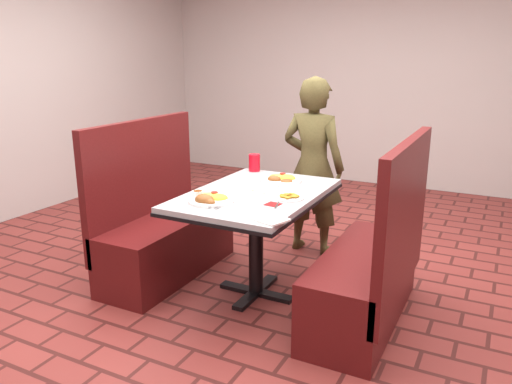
{
  "coord_description": "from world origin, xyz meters",
  "views": [
    {
      "loc": [
        1.46,
        -2.86,
        1.64
      ],
      "look_at": [
        0.0,
        0.0,
        0.75
      ],
      "focal_mm": 35.0,
      "sensor_mm": 36.0,
      "label": 1
    }
  ],
  "objects_px": {
    "red_tumbler": "(254,163)",
    "dining_table": "(256,206)",
    "near_dinner_plate": "(210,197)",
    "booth_bench_left": "(163,232)",
    "far_dinner_plate": "(282,178)",
    "diner_person": "(313,167)",
    "plantain_plate": "(289,197)",
    "booth_bench_right": "(370,273)"
  },
  "relations": [
    {
      "from": "red_tumbler",
      "to": "dining_table",
      "type": "bearing_deg",
      "value": -61.74
    },
    {
      "from": "near_dinner_plate",
      "to": "red_tumbler",
      "type": "height_order",
      "value": "red_tumbler"
    },
    {
      "from": "booth_bench_left",
      "to": "far_dinner_plate",
      "type": "height_order",
      "value": "booth_bench_left"
    },
    {
      "from": "booth_bench_left",
      "to": "diner_person",
      "type": "relative_size",
      "value": 0.81
    },
    {
      "from": "plantain_plate",
      "to": "red_tumbler",
      "type": "relative_size",
      "value": 1.41
    },
    {
      "from": "booth_bench_right",
      "to": "near_dinner_plate",
      "type": "xyz_separation_m",
      "value": [
        -0.95,
        -0.33,
        0.45
      ]
    },
    {
      "from": "far_dinner_plate",
      "to": "red_tumbler",
      "type": "height_order",
      "value": "red_tumbler"
    },
    {
      "from": "booth_bench_left",
      "to": "near_dinner_plate",
      "type": "relative_size",
      "value": 4.13
    },
    {
      "from": "booth_bench_left",
      "to": "dining_table",
      "type": "bearing_deg",
      "value": 0.0
    },
    {
      "from": "booth_bench_right",
      "to": "plantain_plate",
      "type": "bearing_deg",
      "value": -174.74
    },
    {
      "from": "near_dinner_plate",
      "to": "red_tumbler",
      "type": "bearing_deg",
      "value": 99.09
    },
    {
      "from": "far_dinner_plate",
      "to": "plantain_plate",
      "type": "distance_m",
      "value": 0.46
    },
    {
      "from": "booth_bench_right",
      "to": "diner_person",
      "type": "distance_m",
      "value": 1.28
    },
    {
      "from": "booth_bench_left",
      "to": "booth_bench_right",
      "type": "relative_size",
      "value": 1.0
    },
    {
      "from": "near_dinner_plate",
      "to": "dining_table",
      "type": "bearing_deg",
      "value": 65.27
    },
    {
      "from": "dining_table",
      "to": "red_tumbler",
      "type": "distance_m",
      "value": 0.64
    },
    {
      "from": "booth_bench_right",
      "to": "far_dinner_plate",
      "type": "relative_size",
      "value": 4.08
    },
    {
      "from": "booth_bench_left",
      "to": "booth_bench_right",
      "type": "xyz_separation_m",
      "value": [
        1.6,
        0.0,
        0.0
      ]
    },
    {
      "from": "dining_table",
      "to": "far_dinner_plate",
      "type": "distance_m",
      "value": 0.37
    },
    {
      "from": "booth_bench_left",
      "to": "booth_bench_right",
      "type": "bearing_deg",
      "value": 0.0
    },
    {
      "from": "plantain_plate",
      "to": "diner_person",
      "type": "bearing_deg",
      "value": 102.27
    },
    {
      "from": "booth_bench_right",
      "to": "red_tumbler",
      "type": "bearing_deg",
      "value": 153.44
    },
    {
      "from": "diner_person",
      "to": "plantain_plate",
      "type": "distance_m",
      "value": 1.02
    },
    {
      "from": "red_tumbler",
      "to": "diner_person",
      "type": "bearing_deg",
      "value": 50.06
    },
    {
      "from": "near_dinner_plate",
      "to": "far_dinner_plate",
      "type": "bearing_deg",
      "value": 74.81
    },
    {
      "from": "dining_table",
      "to": "booth_bench_left",
      "type": "bearing_deg",
      "value": 180.0
    },
    {
      "from": "diner_person",
      "to": "near_dinner_plate",
      "type": "bearing_deg",
      "value": 84.29
    },
    {
      "from": "dining_table",
      "to": "near_dinner_plate",
      "type": "xyz_separation_m",
      "value": [
        -0.15,
        -0.33,
        0.13
      ]
    },
    {
      "from": "near_dinner_plate",
      "to": "plantain_plate",
      "type": "relative_size",
      "value": 1.54
    },
    {
      "from": "booth_bench_left",
      "to": "red_tumbler",
      "type": "bearing_deg",
      "value": 47.22
    },
    {
      "from": "booth_bench_right",
      "to": "near_dinner_plate",
      "type": "height_order",
      "value": "booth_bench_right"
    },
    {
      "from": "plantain_plate",
      "to": "booth_bench_right",
      "type": "bearing_deg",
      "value": 5.26
    },
    {
      "from": "near_dinner_plate",
      "to": "red_tumbler",
      "type": "distance_m",
      "value": 0.89
    },
    {
      "from": "dining_table",
      "to": "far_dinner_plate",
      "type": "height_order",
      "value": "far_dinner_plate"
    },
    {
      "from": "plantain_plate",
      "to": "far_dinner_plate",
      "type": "bearing_deg",
      "value": 120.22
    },
    {
      "from": "dining_table",
      "to": "booth_bench_left",
      "type": "relative_size",
      "value": 1.01
    },
    {
      "from": "near_dinner_plate",
      "to": "plantain_plate",
      "type": "height_order",
      "value": "near_dinner_plate"
    },
    {
      "from": "diner_person",
      "to": "near_dinner_plate",
      "type": "xyz_separation_m",
      "value": [
        -0.2,
        -1.28,
        0.04
      ]
    },
    {
      "from": "dining_table",
      "to": "near_dinner_plate",
      "type": "bearing_deg",
      "value": -114.73
    },
    {
      "from": "booth_bench_right",
      "to": "far_dinner_plate",
      "type": "bearing_deg",
      "value": 155.72
    },
    {
      "from": "near_dinner_plate",
      "to": "far_dinner_plate",
      "type": "height_order",
      "value": "near_dinner_plate"
    },
    {
      "from": "diner_person",
      "to": "plantain_plate",
      "type": "relative_size",
      "value": 7.83
    }
  ]
}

